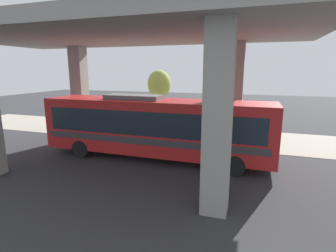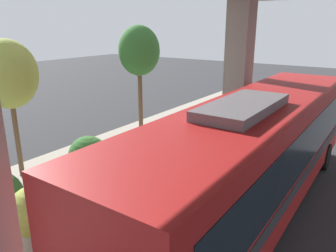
{
  "view_description": "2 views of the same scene",
  "coord_description": "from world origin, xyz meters",
  "px_view_note": "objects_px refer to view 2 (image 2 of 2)",
  "views": [
    {
      "loc": [
        16.04,
        6.38,
        4.88
      ],
      "look_at": [
        0.15,
        1.11,
        1.3
      ],
      "focal_mm": 28.0,
      "sensor_mm": 36.0,
      "label": 1
    },
    {
      "loc": [
        5.75,
        -7.34,
        5.3
      ],
      "look_at": [
        -0.27,
        1.35,
        2.04
      ],
      "focal_mm": 35.0,
      "sensor_mm": 36.0,
      "label": 2
    }
  ],
  "objects_px": {
    "bus": "(257,149)",
    "street_tree_near": "(139,52)",
    "street_tree_far": "(8,75)",
    "planter_extra": "(89,160)",
    "planter_back": "(145,150)",
    "planter_front": "(35,218)"
  },
  "relations": [
    {
      "from": "bus",
      "to": "street_tree_far",
      "type": "bearing_deg",
      "value": -161.36
    },
    {
      "from": "planter_extra",
      "to": "bus",
      "type": "bearing_deg",
      "value": 17.25
    },
    {
      "from": "bus",
      "to": "street_tree_near",
      "type": "height_order",
      "value": "street_tree_near"
    },
    {
      "from": "planter_back",
      "to": "planter_extra",
      "type": "height_order",
      "value": "planter_back"
    },
    {
      "from": "planter_extra",
      "to": "planter_front",
      "type": "bearing_deg",
      "value": -62.71
    },
    {
      "from": "street_tree_far",
      "to": "planter_extra",
      "type": "bearing_deg",
      "value": 21.44
    },
    {
      "from": "planter_front",
      "to": "planter_extra",
      "type": "bearing_deg",
      "value": 117.29
    },
    {
      "from": "bus",
      "to": "street_tree_far",
      "type": "distance_m",
      "value": 8.41
    },
    {
      "from": "bus",
      "to": "planter_back",
      "type": "bearing_deg",
      "value": 177.1
    },
    {
      "from": "planter_back",
      "to": "street_tree_far",
      "type": "height_order",
      "value": "street_tree_far"
    },
    {
      "from": "planter_front",
      "to": "street_tree_far",
      "type": "height_order",
      "value": "street_tree_far"
    },
    {
      "from": "bus",
      "to": "planter_front",
      "type": "distance_m",
      "value": 6.11
    },
    {
      "from": "planter_front",
      "to": "street_tree_near",
      "type": "relative_size",
      "value": 0.32
    },
    {
      "from": "planter_extra",
      "to": "street_tree_near",
      "type": "xyz_separation_m",
      "value": [
        -1.46,
        4.6,
        3.3
      ]
    },
    {
      "from": "planter_extra",
      "to": "street_tree_near",
      "type": "height_order",
      "value": "street_tree_near"
    },
    {
      "from": "planter_back",
      "to": "street_tree_far",
      "type": "bearing_deg",
      "value": -141.02
    },
    {
      "from": "planter_front",
      "to": "street_tree_far",
      "type": "distance_m",
      "value": 5.49
    },
    {
      "from": "bus",
      "to": "planter_back",
      "type": "height_order",
      "value": "bus"
    },
    {
      "from": "bus",
      "to": "planter_extra",
      "type": "height_order",
      "value": "bus"
    },
    {
      "from": "planter_front",
      "to": "street_tree_near",
      "type": "distance_m",
      "value": 9.0
    },
    {
      "from": "planter_front",
      "to": "bus",
      "type": "bearing_deg",
      "value": 53.16
    },
    {
      "from": "street_tree_near",
      "to": "planter_back",
      "type": "bearing_deg",
      "value": -48.53
    }
  ]
}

